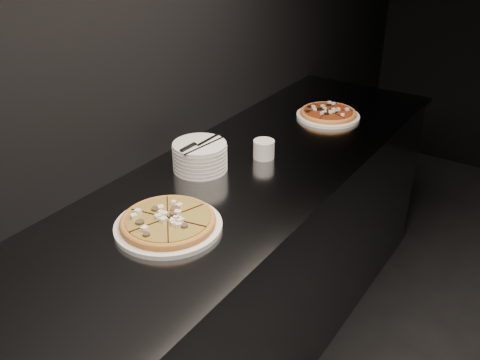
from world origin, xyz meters
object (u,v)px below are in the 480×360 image
Objects in this scene: plate_stack at (200,156)px; ramekin at (264,149)px; counter at (250,258)px; pizza_tomato at (328,114)px; cutlery at (199,145)px; pizza_mushroom at (168,223)px.

plate_stack is 2.42× the size of ramekin.
ramekin is at bearing 55.69° from plate_stack.
counter is 27.81× the size of ramekin.
pizza_tomato reaches higher than counter.
ramekin reaches higher than pizza_tomato.
counter is 6.76× the size of pizza_tomato.
cutlery is at bearing -102.11° from pizza_tomato.
cutlery is at bearing 113.53° from pizza_mushroom.
plate_stack reaches higher than pizza_tomato.
pizza_tomato is 4.11× the size of ramekin.
cutlery is at bearing -62.38° from plate_stack.
counter is at bearing 46.39° from cutlery.
cutlery is at bearing -134.43° from counter.
counter is 0.61m from cutlery.
plate_stack is at bearing -124.31° from ramekin.
ramekin is (0.00, 0.10, 0.50)m from counter.
counter is 0.55m from plate_stack.
pizza_tomato is at bearing 89.70° from pizza_mushroom.
ramekin is at bearing -92.57° from pizza_tomato.
counter is at bearing 92.16° from pizza_mushroom.
plate_stack reaches higher than ramekin.
pizza_mushroom is at bearing -65.65° from cutlery.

